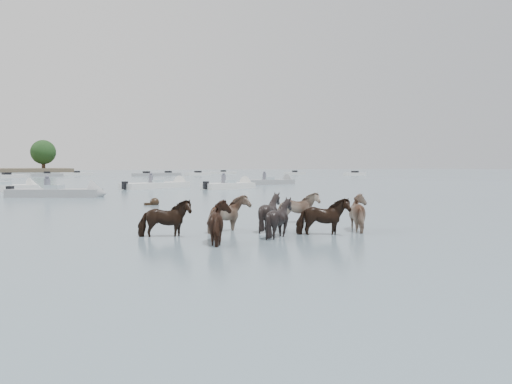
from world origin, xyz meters
name	(u,v)px	position (x,y,z in m)	size (l,w,h in m)	color
ground	(190,243)	(0.00, 0.00, 0.00)	(400.00, 400.00, 0.00)	#4E6270
pony_herd	(273,218)	(2.65, 0.76, 0.43)	(6.89, 4.20, 1.28)	black
swimming_pony	(154,203)	(2.05, 12.21, 0.10)	(0.72, 0.44, 0.44)	black
motorboat_a	(14,188)	(-4.05, 29.00, 0.23)	(5.07, 2.85, 1.92)	silver
motorboat_b	(68,193)	(-1.12, 20.46, 0.22)	(5.91, 3.94, 1.92)	gray
motorboat_c	(163,185)	(7.14, 29.88, 0.22)	(6.70, 4.63, 1.92)	silver
motorboat_d	(235,186)	(12.14, 26.32, 0.23)	(5.04, 2.80, 1.92)	silver
motorboat_e	(275,182)	(19.32, 33.43, 0.22)	(6.02, 2.14, 1.92)	gray
distant_flotilla	(43,175)	(-0.26, 75.83, 0.26)	(109.37, 27.37, 0.93)	gray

